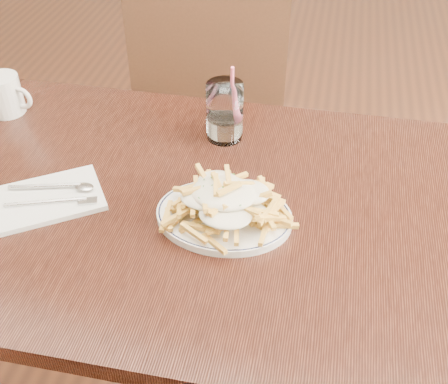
% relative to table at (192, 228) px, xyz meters
% --- Properties ---
extents(table, '(1.20, 0.80, 0.75)m').
position_rel_table_xyz_m(table, '(0.00, 0.00, 0.00)').
color(table, black).
rests_on(table, ground).
extents(chair_far, '(0.52, 0.52, 1.01)m').
position_rel_table_xyz_m(chair_far, '(-0.12, 0.76, -0.10)').
color(chair_far, black).
rests_on(chair_far, ground).
extents(fries_plate, '(0.29, 0.25, 0.02)m').
position_rel_table_xyz_m(fries_plate, '(0.08, -0.04, 0.09)').
color(fries_plate, white).
rests_on(fries_plate, table).
extents(loaded_fries, '(0.24, 0.20, 0.07)m').
position_rel_table_xyz_m(loaded_fries, '(0.08, -0.04, 0.13)').
color(loaded_fries, gold).
rests_on(loaded_fries, fries_plate).
extents(napkin, '(0.27, 0.25, 0.01)m').
position_rel_table_xyz_m(napkin, '(-0.29, -0.06, 0.08)').
color(napkin, silver).
rests_on(napkin, table).
extents(cutlery, '(0.20, 0.12, 0.01)m').
position_rel_table_xyz_m(cutlery, '(-0.29, -0.06, 0.09)').
color(cutlery, silver).
rests_on(cutlery, napkin).
extents(water_glass, '(0.08, 0.08, 0.19)m').
position_rel_table_xyz_m(water_glass, '(0.02, 0.24, 0.14)').
color(water_glass, white).
rests_on(water_glass, table).
extents(coffee_mug, '(0.12, 0.09, 0.10)m').
position_rel_table_xyz_m(coffee_mug, '(-0.52, 0.24, 0.13)').
color(coffee_mug, white).
rests_on(coffee_mug, table).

